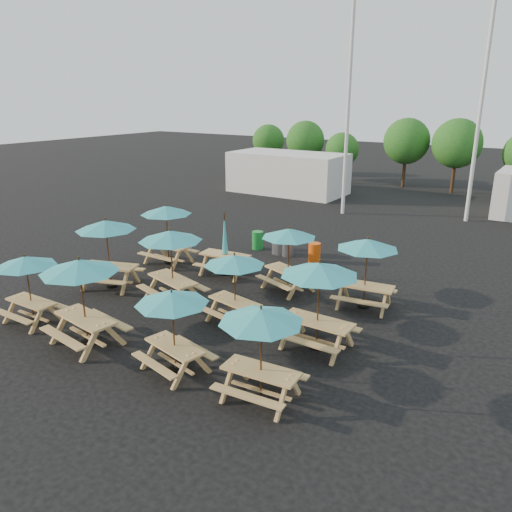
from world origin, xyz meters
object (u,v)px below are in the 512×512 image
Objects in this scene: picnic_unit_2 at (166,214)px; waste_bin_4 at (314,253)px; picnic_unit_5 at (225,249)px; picnic_unit_6 at (172,303)px; picnic_unit_11 at (367,249)px; picnic_unit_4 at (171,241)px; picnic_unit_1 at (106,230)px; picnic_unit_0 at (26,266)px; picnic_unit_7 at (235,265)px; picnic_unit_8 at (289,237)px; picnic_unit_3 at (80,272)px; picnic_unit_9 at (261,322)px; picnic_unit_10 at (319,275)px; waste_bin_3 at (288,247)px; waste_bin_1 at (280,245)px; waste_bin_2 at (278,245)px; waste_bin_0 at (258,240)px.

picnic_unit_2 is 3.01× the size of waste_bin_4.
picnic_unit_6 is at bearing -69.14° from picnic_unit_5.
picnic_unit_4 is at bearing -158.84° from picnic_unit_11.
picnic_unit_6 is (5.88, -3.11, -0.30)m from picnic_unit_1.
picnic_unit_0 is 0.87× the size of picnic_unit_2.
picnic_unit_8 is at bearing 99.90° from picnic_unit_7.
picnic_unit_5 reaches higher than picnic_unit_0.
picnic_unit_3 is 1.03× the size of picnic_unit_8.
picnic_unit_9 is at bearing -38.72° from picnic_unit_1.
picnic_unit_6 is 0.92× the size of picnic_unit_11.
picnic_unit_6 is 9.86m from waste_bin_4.
picnic_unit_10 reaches higher than picnic_unit_11.
waste_bin_3 is (-1.99, 3.51, -1.57)m from picnic_unit_8.
waste_bin_4 is at bearing 119.80° from picnic_unit_8.
waste_bin_1 is at bearing 127.94° from picnic_unit_10.
picnic_unit_1 reaches higher than picnic_unit_10.
picnic_unit_5 is 1.09× the size of picnic_unit_9.
picnic_unit_7 is 2.68× the size of waste_bin_3.
waste_bin_2 is (3.06, 6.74, -1.75)m from picnic_unit_1.
picnic_unit_9 is at bearing -97.71° from picnic_unit_11.
picnic_unit_2 is 9.00m from picnic_unit_10.
picnic_unit_7 is at bearing -69.97° from waste_bin_2.
picnic_unit_2 reaches higher than picnic_unit_11.
picnic_unit_8 is (2.70, 6.61, -0.19)m from picnic_unit_3.
picnic_unit_10 is at bearing 21.56° from picnic_unit_0.
picnic_unit_6 is 2.47m from picnic_unit_9.
picnic_unit_0 is 2.63× the size of waste_bin_3.
waste_bin_0 is (-3.95, 9.98, -1.45)m from picnic_unit_6.
picnic_unit_7 is at bearing -18.80° from picnic_unit_1.
picnic_unit_3 is 6.40m from picnic_unit_10.
picnic_unit_2 is 7.16m from picnic_unit_3.
waste_bin_4 is at bearing -4.49° from waste_bin_2.
waste_bin_3 is at bearing 136.99° from picnic_unit_11.
picnic_unit_4 is 6.74m from waste_bin_2.
picnic_unit_1 is at bearing -130.75° from picnic_unit_8.
picnic_unit_5 is 3.04× the size of waste_bin_1.
picnic_unit_10 is at bearing -52.88° from waste_bin_1.
picnic_unit_10 reaches higher than picnic_unit_2.
picnic_unit_10 reaches higher than waste_bin_2.
picnic_unit_10 is at bearing -36.72° from picnic_unit_5.
picnic_unit_5 is 3.04× the size of waste_bin_0.
picnic_unit_6 is 10.83m from waste_bin_0.
picnic_unit_11 is at bearing 1.62° from picnic_unit_2.
picnic_unit_9 is at bearing -35.87° from picnic_unit_7.
picnic_unit_9 reaches higher than waste_bin_2.
picnic_unit_2 is at bearing 159.76° from picnic_unit_10.
picnic_unit_10 is 3.08× the size of waste_bin_1.
picnic_unit_4 is 6.35m from picnic_unit_11.
picnic_unit_0 is 0.83× the size of picnic_unit_4.
picnic_unit_2 is at bearing 145.95° from picnic_unit_6.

